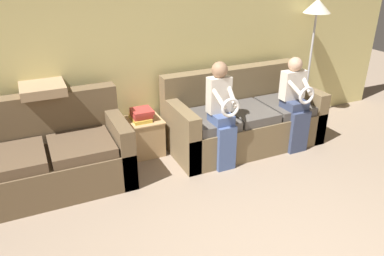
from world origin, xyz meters
The scene contains 9 objects.
wall_back centered at (0.00, 3.16, 1.27)m, with size 7.27×0.06×2.55m.
couch_main centered at (0.84, 2.62, 0.34)m, with size 2.00×0.92×0.97m.
couch_side centered at (-1.61, 2.62, 0.34)m, with size 1.70×0.89×0.97m.
child_left_seated centered at (0.30, 2.24, 0.71)m, with size 0.27×0.38×1.26m.
child_right_seated centered at (1.37, 2.23, 0.66)m, with size 0.31×0.38×1.20m.
side_shelf centered at (-0.47, 2.89, 0.24)m, with size 0.50×0.43×0.47m.
book_stack centered at (-0.46, 2.89, 0.54)m, with size 0.25×0.30×0.14m.
floor_lamp centered at (2.11, 2.89, 1.56)m, with size 0.37×0.37×1.79m.
throw_pillow centered at (-1.54, 2.91, 1.02)m, with size 0.46×0.46×0.10m.
Camera 1 is at (-1.67, -1.24, 2.34)m, focal length 35.00 mm.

